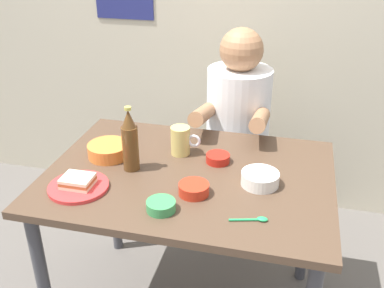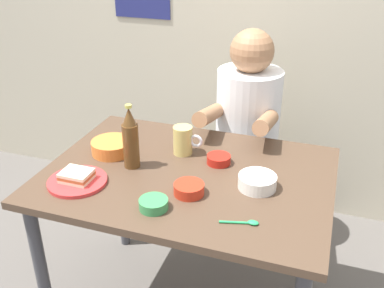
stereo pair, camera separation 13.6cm
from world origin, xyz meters
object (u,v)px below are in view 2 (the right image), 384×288
at_px(person_seated, 248,111).
at_px(plate_orange, 77,181).
at_px(beer_bottle, 131,139).
at_px(sauce_bowl_chili, 189,188).
at_px(beer_mug, 183,140).
at_px(sandwich, 77,176).
at_px(stool, 244,181).
at_px(dining_table, 188,193).

bearing_deg(person_seated, plate_orange, -119.37).
bearing_deg(beer_bottle, sauce_bowl_chili, -22.49).
bearing_deg(beer_mug, sauce_bowl_chili, -66.55).
height_order(plate_orange, beer_bottle, beer_bottle).
bearing_deg(sandwich, beer_mug, 49.86).
xyz_separation_m(sandwich, beer_mug, (0.29, 0.35, 0.03)).
distance_m(plate_orange, beer_mug, 0.46).
distance_m(plate_orange, sandwich, 0.02).
relative_size(plate_orange, beer_bottle, 0.84).
relative_size(stool, sauce_bowl_chili, 4.09).
relative_size(dining_table, sandwich, 10.00).
relative_size(person_seated, beer_mug, 5.71).
height_order(plate_orange, beer_mug, beer_mug).
distance_m(sandwich, sauce_bowl_chili, 0.42).
distance_m(beer_mug, beer_bottle, 0.24).
bearing_deg(sauce_bowl_chili, stool, 86.50).
bearing_deg(stool, beer_mug, -109.22).
bearing_deg(beer_mug, person_seated, 70.36).
height_order(plate_orange, sauce_bowl_chili, sauce_bowl_chili).
xyz_separation_m(person_seated, sandwich, (-0.46, -0.82, 0.01)).
bearing_deg(sandwich, person_seated, 60.63).
bearing_deg(beer_mug, plate_orange, -130.14).
relative_size(plate_orange, beer_mug, 1.75).
relative_size(beer_bottle, sauce_bowl_chili, 2.38).
bearing_deg(beer_mug, beer_bottle, -133.10).
distance_m(person_seated, sauce_bowl_chili, 0.76).
bearing_deg(sandwich, beer_bottle, 52.82).
height_order(person_seated, plate_orange, person_seated).
bearing_deg(plate_orange, beer_bottle, 52.82).
height_order(stool, person_seated, person_seated).
xyz_separation_m(dining_table, beer_mug, (-0.07, 0.14, 0.15)).
bearing_deg(plate_orange, sauce_bowl_chili, 9.06).
height_order(dining_table, beer_bottle, beer_bottle).
xyz_separation_m(dining_table, beer_bottle, (-0.23, -0.02, 0.21)).
relative_size(person_seated, sauce_bowl_chili, 6.54).
bearing_deg(sauce_bowl_chili, sandwich, -170.94).
height_order(dining_table, sauce_bowl_chili, sauce_bowl_chili).
height_order(stool, sandwich, sandwich).
bearing_deg(person_seated, dining_table, -99.15).
distance_m(dining_table, sandwich, 0.44).
distance_m(dining_table, stool, 0.70).
distance_m(dining_table, beer_mug, 0.22).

